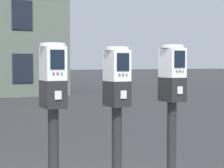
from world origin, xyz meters
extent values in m
cylinder|color=black|center=(-0.53, -0.18, 0.63)|extent=(0.09, 0.09, 0.99)
cube|color=black|center=(-0.53, -0.18, 1.24)|extent=(0.18, 0.24, 0.23)
cube|color=#A5A8AD|center=(-0.53, -0.31, 1.24)|extent=(0.06, 0.01, 0.07)
cube|color=#B7BABF|center=(-0.53, -0.18, 1.49)|extent=(0.18, 0.23, 0.28)
cube|color=black|center=(-0.53, -0.30, 1.53)|extent=(0.12, 0.01, 0.16)
cylinder|color=blue|center=(-0.57, -0.31, 1.42)|extent=(0.02, 0.01, 0.02)
cylinder|color=red|center=(-0.53, -0.30, 1.42)|extent=(0.02, 0.01, 0.02)
cylinder|color=green|center=(-0.50, -0.30, 1.42)|extent=(0.02, 0.01, 0.02)
cylinder|color=#B7BABF|center=(-0.53, -0.18, 1.65)|extent=(0.22, 0.22, 0.03)
cylinder|color=black|center=(0.06, -0.18, 0.63)|extent=(0.09, 0.09, 0.97)
cube|color=black|center=(0.06, -0.18, 1.22)|extent=(0.18, 0.24, 0.23)
cube|color=#A5A8AD|center=(0.06, -0.31, 1.22)|extent=(0.06, 0.01, 0.07)
cube|color=#B7BABF|center=(0.06, -0.18, 1.47)|extent=(0.18, 0.23, 0.28)
cube|color=black|center=(0.06, -0.30, 1.51)|extent=(0.12, 0.01, 0.15)
cylinder|color=blue|center=(0.03, -0.31, 1.40)|extent=(0.02, 0.01, 0.02)
cylinder|color=red|center=(0.06, -0.30, 1.40)|extent=(0.02, 0.01, 0.02)
cylinder|color=green|center=(0.10, -0.30, 1.40)|extent=(0.02, 0.01, 0.02)
cylinder|color=#B7BABF|center=(0.06, -0.18, 1.63)|extent=(0.22, 0.22, 0.03)
cylinder|color=black|center=(0.65, -0.18, 0.64)|extent=(0.09, 0.09, 0.99)
cube|color=black|center=(0.65, -0.18, 1.25)|extent=(0.18, 0.24, 0.23)
cube|color=#A5A8AD|center=(0.65, -0.31, 1.25)|extent=(0.06, 0.01, 0.07)
cube|color=#B7BABF|center=(0.65, -0.18, 1.50)|extent=(0.18, 0.23, 0.28)
cube|color=black|center=(0.65, -0.30, 1.53)|extent=(0.12, 0.01, 0.16)
cylinder|color=blue|center=(0.62, -0.31, 1.42)|extent=(0.02, 0.01, 0.02)
cylinder|color=red|center=(0.65, -0.30, 1.42)|extent=(0.02, 0.01, 0.02)
cylinder|color=green|center=(0.69, -0.30, 1.42)|extent=(0.02, 0.01, 0.02)
cylinder|color=#B7BABF|center=(0.65, -0.18, 1.66)|extent=(0.22, 0.22, 0.03)
cube|color=black|center=(2.39, 13.95, 1.27)|extent=(0.90, 0.06, 1.27)
cube|color=black|center=(2.39, 13.95, 3.59)|extent=(0.90, 0.06, 1.27)
camera|label=1|loc=(-1.50, -3.37, 1.50)|focal=63.62mm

